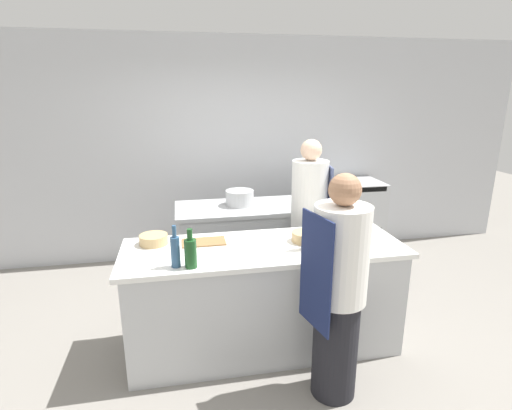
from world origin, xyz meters
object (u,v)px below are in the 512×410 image
stockpot (240,198)px  oven_range (351,218)px  bowl_prep_small (305,237)px  bottle_olive_oil (307,235)px  chef_at_stove (309,223)px  bowl_mixing_large (154,239)px  bottle_wine (191,252)px  bottle_vinegar (351,219)px  cup (324,241)px  chef_at_prep_near (338,292)px  bottle_cooking_oil (175,251)px

stockpot → oven_range: bearing=18.6°
oven_range → bowl_prep_small: same height
bottle_olive_oil → bowl_prep_small: bottle_olive_oil is taller
oven_range → bottle_olive_oil: 2.34m
chef_at_stove → bowl_mixing_large: (-1.50, -0.47, 0.11)m
bowl_prep_small → bowl_mixing_large: bearing=171.9°
oven_range → bottle_olive_oil: bottle_olive_oil is taller
bottle_wine → bowl_mixing_large: (-0.29, 0.51, -0.07)m
bottle_olive_oil → bottle_wine: size_ratio=1.04×
chef_at_stove → bottle_vinegar: bearing=46.1°
bowl_prep_small → cup: cup is taller
bottle_wine → cup: bearing=10.3°
chef_at_prep_near → cup: chef_at_prep_near is taller
oven_range → chef_at_prep_near: (-1.20, -2.43, 0.32)m
chef_at_stove → bottle_olive_oil: size_ratio=5.61×
bottle_wine → bowl_prep_small: 1.02m
bowl_prep_small → cup: size_ratio=2.51×
bottle_wine → bowl_mixing_large: size_ratio=1.26×
bottle_olive_oil → bottle_cooking_oil: bottle_cooking_oil is taller
bowl_prep_small → bottle_vinegar: bearing=28.1°
chef_at_stove → bowl_mixing_large: chef_at_stove is taller
oven_range → bottle_vinegar: bearing=-115.2°
stockpot → bowl_mixing_large: bearing=-130.6°
bottle_cooking_oil → bottle_olive_oil: bearing=7.5°
chef_at_prep_near → bowl_prep_small: bearing=-12.3°
bowl_mixing_large → bowl_prep_small: 1.26m
oven_range → bottle_wine: size_ratio=3.46×
bottle_vinegar → bottle_cooking_oil: size_ratio=0.63×
bottle_vinegar → stockpot: bottle_vinegar is taller
chef_at_prep_near → cup: bearing=-23.8°
bowl_mixing_large → cup: bearing=-13.0°
chef_at_stove → bottle_wine: bearing=-42.1°
bottle_olive_oil → bowl_prep_small: (0.04, 0.17, -0.08)m
bottle_vinegar → bottle_cooking_oil: bearing=-159.8°
chef_at_stove → stockpot: size_ratio=5.49×
chef_at_prep_near → cup: (0.10, 0.56, 0.15)m
bottle_vinegar → cup: (-0.41, -0.42, -0.03)m
oven_range → bottle_vinegar: size_ratio=5.09×
oven_range → bottle_olive_oil: (-1.25, -1.90, 0.54)m
oven_range → bowl_prep_small: size_ratio=4.34×
oven_range → bottle_wine: 3.04m
oven_range → bottle_vinegar: bottle_vinegar is taller
bottle_wine → bowl_prep_small: bottle_wine is taller
chef_at_prep_near → cup: size_ratio=17.80×
bottle_olive_oil → cup: size_ratio=3.28×
bottle_cooking_oil → stockpot: (0.69, 1.50, -0.04)m
chef_at_stove → bottle_wine: chef_at_stove is taller
chef_at_prep_near → bowl_mixing_large: size_ratio=7.13×
chef_at_stove → bottle_cooking_oil: (-1.32, -0.95, 0.20)m
bottle_cooking_oil → bottle_wine: bearing=-15.7°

